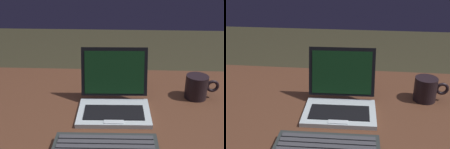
# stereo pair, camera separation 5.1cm
# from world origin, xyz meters

# --- Properties ---
(desk) EXTENTS (1.33, 0.79, 0.72)m
(desk) POSITION_xyz_m (0.00, 0.00, 0.65)
(desk) COLOR #4F2E1E
(desk) RESTS_ON ground
(laptop_front) EXTENTS (0.26, 0.23, 0.21)m
(laptop_front) POSITION_xyz_m (-0.02, 0.02, 0.76)
(laptop_front) COLOR #ADBABE
(laptop_front) RESTS_ON desk
(coffee_mug) EXTENTS (0.13, 0.09, 0.09)m
(coffee_mug) POSITION_xyz_m (0.30, 0.12, 0.77)
(coffee_mug) COLOR black
(coffee_mug) RESTS_ON desk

